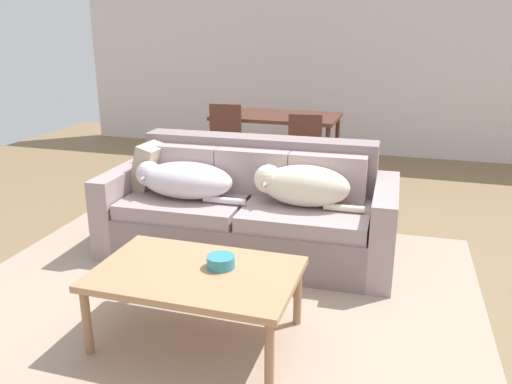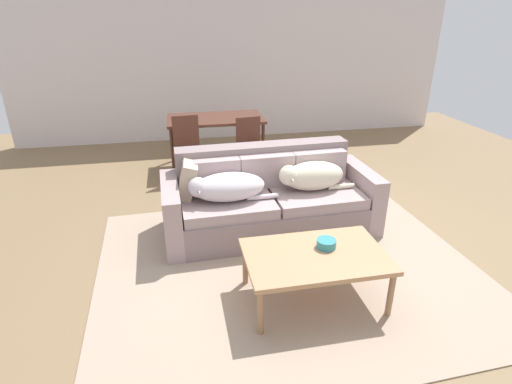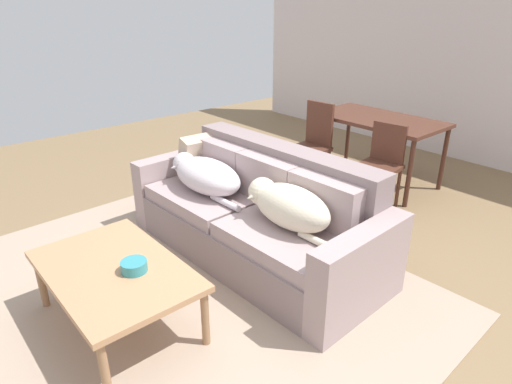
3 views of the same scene
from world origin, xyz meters
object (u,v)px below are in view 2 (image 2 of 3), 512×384
coffee_table (315,259)px  dining_chair_near_right (251,144)px  dining_table (215,122)px  dog_on_left_cushion (226,187)px  bowl_on_coffee_table (326,243)px  dining_chair_near_left (188,148)px  dog_on_right_cushion (310,176)px  throw_pillow_by_left_arm (187,179)px  couch (269,200)px

coffee_table → dining_chair_near_right: dining_chair_near_right is taller
coffee_table → dining_table: size_ratio=0.80×
dog_on_left_cushion → dining_table: (0.15, 2.30, 0.08)m
bowl_on_coffee_table → dining_chair_near_left: bearing=110.1°
dog_on_right_cushion → throw_pillow_by_left_arm: throw_pillow_by_left_arm is taller
dog_on_left_cushion → dog_on_right_cushion: size_ratio=1.09×
coffee_table → dog_on_left_cushion: bearing=117.4°
bowl_on_coffee_table → dining_chair_near_right: size_ratio=0.19×
coffee_table → dining_chair_near_right: size_ratio=1.34×
dog_on_right_cushion → dining_chair_near_left: dining_chair_near_left is taller
couch → dining_table: size_ratio=1.61×
couch → coffee_table: (0.09, -1.29, 0.06)m
throw_pillow_by_left_arm → dining_table: throw_pillow_by_left_arm is taller
dog_on_right_cushion → dining_table: bearing=107.4°
dining_chair_near_left → couch: bearing=-67.2°
dog_on_left_cushion → bowl_on_coffee_table: bearing=-57.7°
dining_table → dining_chair_near_right: 0.73m
dog_on_left_cushion → dining_table: size_ratio=0.64×
throw_pillow_by_left_arm → coffee_table: size_ratio=0.33×
bowl_on_coffee_table → dining_table: size_ratio=0.11×
dog_on_left_cushion → dining_table: 2.31m
dining_table → dining_chair_near_right: bearing=-50.4°
dining_chair_near_right → throw_pillow_by_left_arm: bearing=-129.2°
throw_pillow_by_left_arm → dog_on_right_cushion: bearing=-5.6°
couch → dining_chair_near_right: 1.60m
dining_chair_near_left → dining_chair_near_right: (0.90, 0.04, -0.02)m
dog_on_right_cushion → bowl_on_coffee_table: bearing=-103.1°
coffee_table → dining_table: dining_table is taller
dog_on_right_cushion → dining_chair_near_left: bearing=124.9°
dining_table → dining_chair_near_left: (-0.46, -0.58, -0.19)m
throw_pillow_by_left_arm → dining_chair_near_left: bearing=87.3°
bowl_on_coffee_table → dining_chair_near_right: (-0.11, 2.80, 0.00)m
dog_on_left_cushion → dining_chair_near_left: (-0.31, 1.73, -0.11)m
couch → bowl_on_coffee_table: 1.24m
couch → dog_on_right_cushion: couch is taller
dog_on_right_cushion → dining_chair_near_left: (-1.23, 1.65, -0.13)m
couch → coffee_table: couch is taller
dining_chair_near_left → dog_on_right_cushion: bearing=-57.7°
dining_table → bowl_on_coffee_table: bearing=-80.6°
couch → dog_on_left_cushion: (-0.49, -0.18, 0.27)m
coffee_table → dining_chair_near_right: (0.01, 2.88, 0.08)m
throw_pillow_by_left_arm → dining_table: bearing=75.9°
coffee_table → dining_chair_near_left: 2.98m
bowl_on_coffee_table → couch: bearing=99.8°
dog_on_right_cushion → coffee_table: 1.26m
dog_on_right_cushion → bowl_on_coffee_table: 1.14m
couch → dining_chair_near_left: size_ratio=2.46×
dog_on_left_cushion → throw_pillow_by_left_arm: 0.44m
throw_pillow_by_left_arm → bowl_on_coffee_table: (1.08, -1.24, -0.17)m
dog_on_right_cushion → bowl_on_coffee_table: (-0.22, -1.11, -0.15)m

